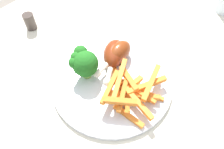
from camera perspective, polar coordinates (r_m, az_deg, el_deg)
dining_table at (r=0.60m, az=-6.22°, el=-7.69°), size 1.20×0.80×0.71m
dinner_plate at (r=0.51m, az=0.00°, el=-1.70°), size 0.28×0.28×0.01m
broccoli_floret_front at (r=0.48m, az=-7.58°, el=3.33°), size 0.06×0.07×0.07m
carrot_fries_pile at (r=0.47m, az=4.99°, el=-4.24°), size 0.16×0.16×0.04m
chicken_drumstick_near at (r=0.52m, az=0.50°, el=5.24°), size 0.13×0.09×0.05m
chicken_drumstick_far at (r=0.52m, az=1.46°, el=5.48°), size 0.13×0.05×0.05m
pepper_shaker at (r=0.66m, az=-20.87°, el=12.93°), size 0.03×0.03×0.05m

